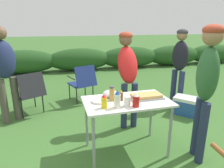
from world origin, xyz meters
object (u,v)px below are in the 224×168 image
object	(u,v)px
food_tray	(146,96)
spice_jar	(112,93)
camp_chair_green_behind_table	(29,91)
paper_cup_stack	(127,101)
standing_person_in_red_jacket	(128,68)
mixing_bowl	(110,94)
cooler_box	(187,106)
mustard_bottle	(104,101)
ketchup_bottle	(136,100)
standing_person_in_gray_fleece	(180,60)
standing_person_in_dark_puffer	(5,67)
beer_bottle	(121,95)
plate_stack	(100,101)
folding_table	(127,106)
standing_person_in_olive_jacket	(207,78)
mayo_bottle	(117,100)
camp_chair_near_hedge	(83,81)

from	to	relation	value
food_tray	spice_jar	xyz separation A→B (m)	(-0.45, 0.04, 0.07)
spice_jar	camp_chair_green_behind_table	world-z (taller)	spice_jar
food_tray	paper_cup_stack	distance (m)	0.37
standing_person_in_red_jacket	mixing_bowl	bearing A→B (deg)	-128.67
cooler_box	mustard_bottle	bearing A→B (deg)	76.66
paper_cup_stack	camp_chair_green_behind_table	bearing A→B (deg)	126.50
ketchup_bottle	camp_chair_green_behind_table	xyz separation A→B (m)	(-1.40, 1.82, -0.35)
ketchup_bottle	camp_chair_green_behind_table	bearing A→B (deg)	127.59
standing_person_in_gray_fleece	cooler_box	xyz separation A→B (m)	(-0.08, -0.49, -0.81)
standing_person_in_dark_puffer	beer_bottle	bearing A→B (deg)	-74.89
mixing_bowl	camp_chair_green_behind_table	world-z (taller)	camp_chair_green_behind_table
plate_stack	standing_person_in_dark_puffer	bearing A→B (deg)	134.45
standing_person_in_red_jacket	camp_chair_green_behind_table	bearing A→B (deg)	151.98
standing_person_in_gray_fleece	standing_person_in_dark_puffer	distance (m)	3.27
spice_jar	folding_table	bearing A→B (deg)	-15.23
mustard_bottle	ketchup_bottle	bearing A→B (deg)	-10.19
beer_bottle	paper_cup_stack	bearing A→B (deg)	-84.62
mixing_bowl	standing_person_in_gray_fleece	size ratio (longest dim) A/B	0.13
standing_person_in_olive_jacket	spice_jar	bearing A→B (deg)	-94.65
paper_cup_stack	spice_jar	bearing A→B (deg)	120.64
mixing_bowl	ketchup_bottle	distance (m)	0.46
folding_table	beer_bottle	world-z (taller)	beer_bottle
mixing_bowl	mayo_bottle	distance (m)	0.38
ketchup_bottle	camp_chair_green_behind_table	world-z (taller)	ketchup_bottle
mayo_bottle	camp_chair_near_hedge	size ratio (longest dim) A/B	0.25
mustard_bottle	cooler_box	distance (m)	2.18
food_tray	mixing_bowl	bearing A→B (deg)	157.26
folding_table	ketchup_bottle	bearing A→B (deg)	-81.16
folding_table	mixing_bowl	world-z (taller)	mixing_bowl
folding_table	food_tray	world-z (taller)	food_tray
cooler_box	camp_chair_green_behind_table	bearing A→B (deg)	33.94
spice_jar	standing_person_in_dark_puffer	distance (m)	2.01
camp_chair_green_behind_table	camp_chair_near_hedge	world-z (taller)	same
ketchup_bottle	cooler_box	size ratio (longest dim) A/B	0.30
beer_bottle	standing_person_in_gray_fleece	size ratio (longest dim) A/B	0.09
mustard_bottle	standing_person_in_olive_jacket	world-z (taller)	standing_person_in_olive_jacket
plate_stack	spice_jar	bearing A→B (deg)	2.28
food_tray	camp_chair_green_behind_table	world-z (taller)	camp_chair_green_behind_table
mayo_bottle	standing_person_in_dark_puffer	bearing A→B (deg)	133.32
food_tray	plate_stack	size ratio (longest dim) A/B	2.16
beer_bottle	camp_chair_near_hedge	bearing A→B (deg)	96.74
standing_person_in_gray_fleece	camp_chair_green_behind_table	distance (m)	3.03
mixing_bowl	beer_bottle	xyz separation A→B (m)	(0.09, -0.17, 0.02)
food_tray	plate_stack	world-z (taller)	food_tray
food_tray	ketchup_bottle	bearing A→B (deg)	-136.06
beer_bottle	mayo_bottle	world-z (taller)	mayo_bottle
standing_person_in_olive_jacket	food_tray	bearing A→B (deg)	-106.38
food_tray	paper_cup_stack	world-z (taller)	paper_cup_stack
food_tray	paper_cup_stack	xyz separation A→B (m)	(-0.33, -0.18, 0.03)
paper_cup_stack	standing_person_in_olive_jacket	size ratio (longest dim) A/B	0.07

